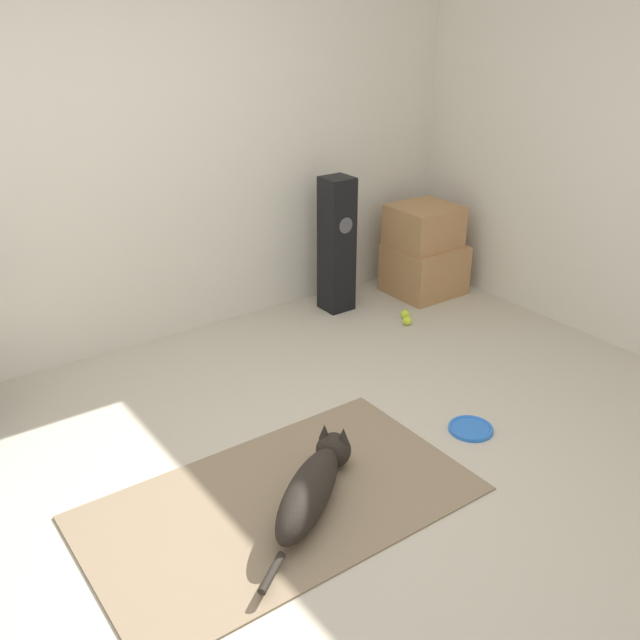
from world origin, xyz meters
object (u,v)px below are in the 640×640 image
object	(u,v)px
frisbee	(471,428)
tennis_ball_by_boxes	(407,321)
cardboard_box_lower	(424,269)
floor_speaker	(337,245)
tennis_ball_near_speaker	(405,314)
dog	(313,486)
cardboard_box_upper	(424,226)

from	to	relation	value
frisbee	tennis_ball_by_boxes	size ratio (longest dim) A/B	3.65
cardboard_box_lower	floor_speaker	distance (m)	0.82
tennis_ball_by_boxes	tennis_ball_near_speaker	world-z (taller)	same
dog	frisbee	world-z (taller)	dog
floor_speaker	tennis_ball_by_boxes	bearing A→B (deg)	-66.48
dog	cardboard_box_lower	bearing A→B (deg)	36.30
cardboard_box_lower	floor_speaker	size ratio (longest dim) A/B	0.53
tennis_ball_near_speaker	cardboard_box_upper	bearing A→B (deg)	35.60
cardboard_box_upper	floor_speaker	distance (m)	0.75
frisbee	dog	bearing A→B (deg)	-179.23
floor_speaker	tennis_ball_near_speaker	distance (m)	0.71
cardboard_box_lower	tennis_ball_by_boxes	distance (m)	0.67
cardboard_box_lower	cardboard_box_upper	xyz separation A→B (m)	(-0.02, 0.01, 0.35)
cardboard_box_upper	tennis_ball_near_speaker	size ratio (longest dim) A/B	7.17
tennis_ball_near_speaker	tennis_ball_by_boxes	bearing A→B (deg)	-123.79
dog	cardboard_box_lower	distance (m)	2.73
frisbee	cardboard_box_lower	bearing A→B (deg)	54.47
tennis_ball_near_speaker	floor_speaker	bearing A→B (deg)	123.54
dog	tennis_ball_by_boxes	size ratio (longest dim) A/B	12.82
cardboard_box_upper	tennis_ball_by_boxes	size ratio (longest dim) A/B	7.17
floor_speaker	frisbee	bearing A→B (deg)	-102.68
cardboard_box_lower	floor_speaker	bearing A→B (deg)	169.10
floor_speaker	dog	bearing A→B (deg)	-129.45
dog	cardboard_box_upper	size ratio (longest dim) A/B	1.79
cardboard_box_lower	floor_speaker	world-z (taller)	floor_speaker
dog	frisbee	xyz separation A→B (m)	(1.06, 0.01, -0.10)
frisbee	tennis_ball_near_speaker	bearing A→B (deg)	62.18
dog	tennis_ball_near_speaker	distance (m)	2.19
frisbee	floor_speaker	world-z (taller)	floor_speaker
dog	tennis_ball_by_boxes	bearing A→B (deg)	36.06
frisbee	cardboard_box_upper	size ratio (longest dim) A/B	0.51
cardboard_box_lower	tennis_ball_near_speaker	world-z (taller)	cardboard_box_lower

